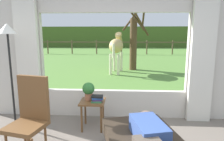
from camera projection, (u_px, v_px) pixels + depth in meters
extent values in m
cube|color=beige|center=(15.00, 55.00, 4.22)|extent=(1.15, 0.12, 2.55)
cube|color=beige|center=(217.00, 56.00, 3.99)|extent=(1.15, 0.12, 2.55)
cube|color=beige|center=(113.00, 103.00, 4.29)|extent=(2.90, 0.12, 0.55)
cube|color=beige|center=(113.00, 0.00, 3.91)|extent=(2.90, 0.12, 0.45)
cube|color=silver|center=(28.00, 59.00, 4.08)|extent=(0.44, 0.10, 2.40)
cube|color=silver|center=(202.00, 61.00, 3.88)|extent=(0.44, 0.10, 2.40)
cube|color=#568438|center=(121.00, 56.00, 15.03)|extent=(36.00, 21.68, 0.02)
cube|color=#455D26|center=(123.00, 37.00, 24.47)|extent=(36.00, 2.00, 2.40)
cube|color=#334C8C|center=(149.00, 130.00, 2.56)|extent=(0.48, 0.67, 0.22)
sphere|color=tan|center=(145.00, 117.00, 2.93)|extent=(0.20, 0.20, 0.20)
cube|color=brown|center=(26.00, 127.00, 2.84)|extent=(0.57, 0.57, 0.06)
cube|color=brown|center=(34.00, 99.00, 2.97)|extent=(0.48, 0.16, 0.68)
cylinder|color=brown|center=(25.00, 133.00, 3.09)|extent=(0.04, 0.04, 0.38)
cylinder|color=brown|center=(45.00, 136.00, 3.00)|extent=(0.04, 0.04, 0.38)
cube|color=brown|center=(93.00, 102.00, 3.67)|extent=(0.44, 0.44, 0.03)
cylinder|color=brown|center=(82.00, 119.00, 3.56)|extent=(0.04, 0.04, 0.49)
cylinder|color=brown|center=(101.00, 119.00, 3.54)|extent=(0.04, 0.04, 0.49)
cylinder|color=brown|center=(85.00, 112.00, 3.90)|extent=(0.04, 0.04, 0.49)
cylinder|color=brown|center=(103.00, 112.00, 3.88)|extent=(0.04, 0.04, 0.49)
cylinder|color=#9E6042|center=(89.00, 96.00, 3.72)|extent=(0.14, 0.14, 0.12)
sphere|color=#2D6B2D|center=(88.00, 89.00, 3.70)|extent=(0.22, 0.22, 0.22)
cube|color=#337247|center=(97.00, 101.00, 3.60)|extent=(0.18, 0.14, 0.03)
cube|color=#59336B|center=(97.00, 100.00, 3.60)|extent=(0.18, 0.13, 0.03)
cube|color=#23478C|center=(97.00, 98.00, 3.59)|extent=(0.21, 0.14, 0.03)
cube|color=black|center=(97.00, 96.00, 3.59)|extent=(0.20, 0.14, 0.03)
cylinder|color=black|center=(16.00, 125.00, 3.85)|extent=(0.28, 0.28, 0.03)
cylinder|color=black|center=(12.00, 82.00, 3.69)|extent=(0.04, 0.04, 1.70)
cone|color=white|center=(7.00, 29.00, 3.52)|extent=(0.32, 0.32, 0.18)
ellipsoid|color=tan|center=(116.00, 46.00, 8.60)|extent=(0.72, 1.30, 0.60)
cylinder|color=tan|center=(119.00, 38.00, 9.20)|extent=(0.34, 0.63, 0.53)
ellipsoid|color=tan|center=(120.00, 35.00, 9.40)|extent=(0.26, 0.50, 0.24)
cube|color=beige|center=(119.00, 37.00, 9.11)|extent=(0.14, 0.44, 0.32)
cylinder|color=beige|center=(114.00, 51.00, 8.04)|extent=(0.11, 0.11, 0.55)
cylinder|color=beige|center=(114.00, 62.00, 9.16)|extent=(0.11, 0.11, 0.85)
cylinder|color=beige|center=(121.00, 62.00, 9.10)|extent=(0.11, 0.11, 0.85)
cylinder|color=beige|center=(111.00, 64.00, 8.35)|extent=(0.11, 0.11, 0.85)
cylinder|color=beige|center=(118.00, 65.00, 8.29)|extent=(0.11, 0.11, 0.85)
cylinder|color=#4C3823|center=(133.00, 45.00, 9.37)|extent=(0.32, 0.32, 2.32)
cylinder|color=#47331E|center=(133.00, 17.00, 9.68)|extent=(1.02, 0.11, 1.30)
cylinder|color=#47331E|center=(144.00, 16.00, 9.12)|extent=(0.10, 0.85, 1.00)
cylinder|color=#47331E|center=(136.00, 19.00, 8.77)|extent=(0.81, 0.25, 0.98)
cylinder|color=#47331E|center=(141.00, 24.00, 8.85)|extent=(0.78, 0.72, 1.05)
cylinder|color=brown|center=(24.00, 47.00, 16.79)|extent=(0.10, 0.10, 1.10)
cylinder|color=brown|center=(48.00, 47.00, 16.68)|extent=(0.10, 0.10, 1.10)
cylinder|color=brown|center=(72.00, 47.00, 16.56)|extent=(0.10, 0.10, 1.10)
cylinder|color=brown|center=(97.00, 47.00, 16.44)|extent=(0.10, 0.10, 1.10)
cylinder|color=brown|center=(122.00, 47.00, 16.33)|extent=(0.10, 0.10, 1.10)
cylinder|color=brown|center=(147.00, 47.00, 16.21)|extent=(0.10, 0.10, 1.10)
cylinder|color=brown|center=(172.00, 47.00, 16.09)|extent=(0.10, 0.10, 1.10)
cylinder|color=brown|center=(199.00, 48.00, 15.97)|extent=(0.10, 0.10, 1.10)
cube|color=brown|center=(122.00, 42.00, 16.25)|extent=(16.00, 0.06, 0.08)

